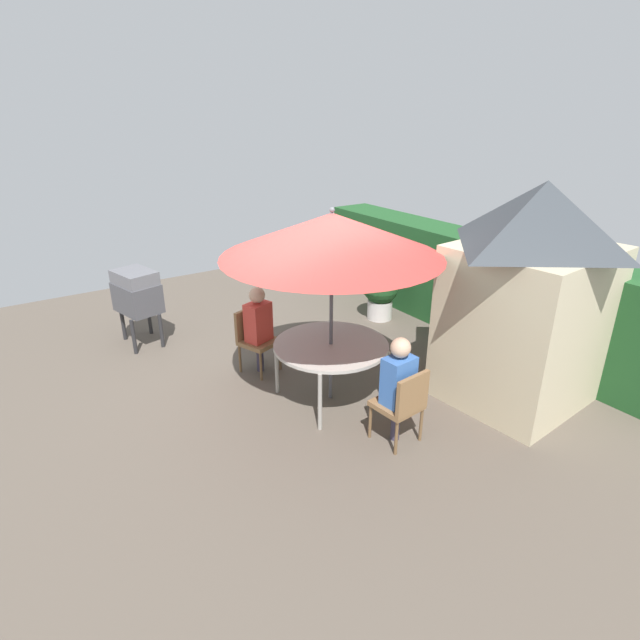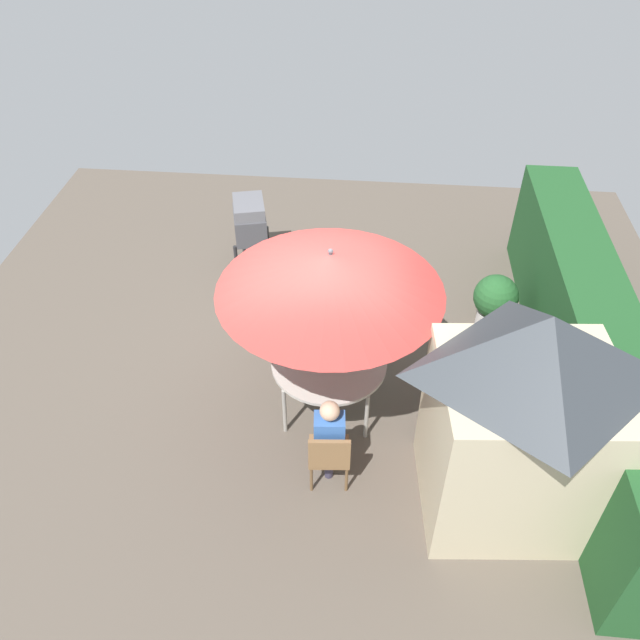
# 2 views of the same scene
# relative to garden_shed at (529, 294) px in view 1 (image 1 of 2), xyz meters

# --- Properties ---
(ground_plane) EXTENTS (11.00, 11.00, 0.00)m
(ground_plane) POSITION_rel_garden_shed_xyz_m (-1.84, -2.34, -1.40)
(ground_plane) COLOR brown
(hedge_backdrop) EXTENTS (6.63, 0.81, 1.59)m
(hedge_backdrop) POSITION_rel_garden_shed_xyz_m (-1.84, 1.16, -0.60)
(hedge_backdrop) COLOR #1E4C23
(hedge_backdrop) RESTS_ON ground
(garden_shed) EXTENTS (1.77, 2.00, 2.73)m
(garden_shed) POSITION_rel_garden_shed_xyz_m (0.00, 0.00, 0.00)
(garden_shed) COLOR #C6B793
(garden_shed) RESTS_ON ground
(patio_table) EXTENTS (1.44, 1.44, 0.77)m
(patio_table) POSITION_rel_garden_shed_xyz_m (-1.26, -2.05, -0.68)
(patio_table) COLOR #B2ADA3
(patio_table) RESTS_ON ground
(patio_umbrella) EXTENTS (2.60, 2.60, 2.45)m
(patio_umbrella) POSITION_rel_garden_shed_xyz_m (-1.26, -2.05, 0.74)
(patio_umbrella) COLOR #4C4C51
(patio_umbrella) RESTS_ON ground
(bbq_grill) EXTENTS (0.80, 0.65, 1.20)m
(bbq_grill) POSITION_rel_garden_shed_xyz_m (-4.28, -3.58, -0.55)
(bbq_grill) COLOR #47474C
(bbq_grill) RESTS_ON ground
(chair_near_shed) EXTENTS (0.59, 0.59, 0.90)m
(chair_near_shed) POSITION_rel_garden_shed_xyz_m (-2.50, -2.49, -0.88)
(chair_near_shed) COLOR olive
(chair_near_shed) RESTS_ON ground
(chair_far_side) EXTENTS (0.50, 0.50, 0.90)m
(chair_far_side) POSITION_rel_garden_shed_xyz_m (-0.04, -1.95, -0.88)
(chair_far_side) COLOR olive
(chair_far_side) RESTS_ON ground
(potted_plant_by_shed) EXTENTS (0.64, 0.64, 0.93)m
(potted_plant_by_shed) POSITION_rel_garden_shed_xyz_m (-2.97, 0.21, -0.87)
(potted_plant_by_shed) COLOR silver
(potted_plant_by_shed) RESTS_ON ground
(person_in_red) EXTENTS (0.34, 0.40, 1.26)m
(person_in_red) POSITION_rel_garden_shed_xyz_m (-2.42, -2.46, -0.61)
(person_in_red) COLOR #CC3D33
(person_in_red) RESTS_ON ground
(person_in_blue) EXTENTS (0.27, 0.36, 1.26)m
(person_in_blue) POSITION_rel_garden_shed_xyz_m (-0.13, -1.96, -0.61)
(person_in_blue) COLOR #3866B2
(person_in_blue) RESTS_ON ground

